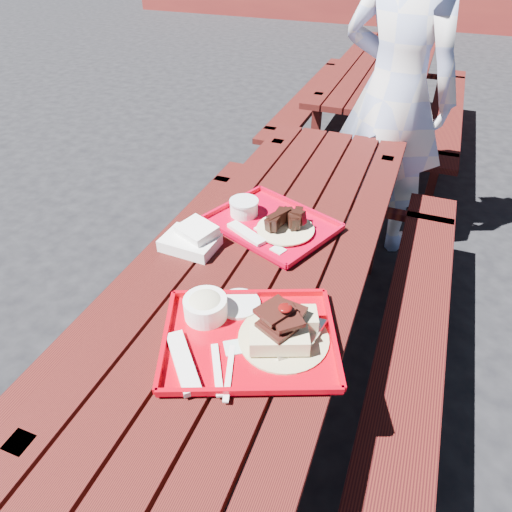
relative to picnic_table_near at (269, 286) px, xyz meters
name	(u,v)px	position (x,y,z in m)	size (l,w,h in m)	color
ground	(267,375)	(0.00, 0.00, -0.56)	(60.00, 60.00, 0.00)	black
picnic_table_near	(269,286)	(0.00, 0.00, 0.00)	(1.41, 2.40, 0.75)	#45130D
picnic_table_far	(380,86)	(0.00, 2.80, 0.00)	(1.41, 2.40, 0.75)	#45130D
near_tray	(249,327)	(0.09, -0.44, 0.23)	(0.61, 0.55, 0.16)	#B5000E
far_tray	(269,222)	(-0.05, 0.14, 0.21)	(0.56, 0.51, 0.08)	#B9001F
white_cloth	(192,239)	(-0.28, -0.10, 0.22)	(0.21, 0.18, 0.08)	white
person	(395,94)	(0.24, 1.37, 0.39)	(0.69, 0.45, 1.90)	#A0B0E0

